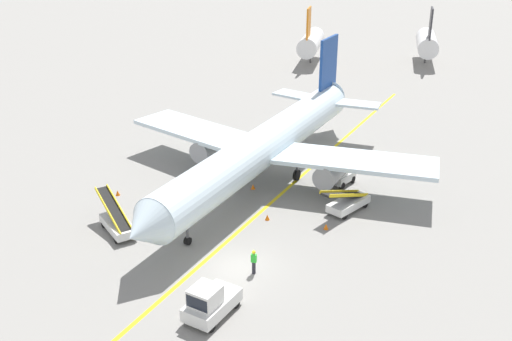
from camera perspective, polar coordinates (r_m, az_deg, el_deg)
The scene contains 15 objects.
ground_plane at distance 39.37m, azimuth -1.56°, elevation -9.32°, with size 300.00×300.00×0.00m, color gray.
taxi_line_yellow at distance 43.76m, azimuth -1.46°, elevation -5.67°, with size 0.30×80.00×0.01m, color yellow.
airliner at distance 50.01m, azimuth 1.03°, elevation 2.53°, with size 27.82×34.74×10.10m.
pushback_tug at distance 34.70m, azimuth -4.45°, elevation -12.48°, with size 2.95×4.02×2.20m.
baggage_tug_near_wing at distance 50.85m, azimuth 8.18°, elevation -0.39°, with size 2.26×2.73×2.10m.
belt_loader_forward_hold at distance 46.52m, azimuth 8.79°, elevation -3.00°, with size 3.72×4.90×2.59m.
belt_loader_aft_hold at distance 44.20m, azimuth -13.19°, elevation -4.88°, with size 4.41×4.43×2.59m.
ground_crew_marshaller at distance 38.34m, azimuth -0.21°, elevation -8.69°, with size 0.36×0.24×1.70m.
safety_cone_nose_left at distance 50.03m, azimuth -13.14°, elevation -2.10°, with size 0.36×0.36×0.44m, color orange.
safety_cone_nose_right at distance 49.81m, azimuth -0.28°, elevation -1.56°, with size 0.36×0.36×0.44m, color orange.
safety_cone_wingtip_left at distance 44.95m, azimuth 1.10°, elevation -4.51°, with size 0.36×0.36×0.44m, color orange.
safety_cone_wingtip_right at distance 43.98m, azimuth 6.74°, elevation -5.36°, with size 0.36×0.36×0.44m, color orange.
safety_cone_tail_area at distance 56.09m, azimuth -1.24°, elevation 1.41°, with size 0.36×0.36×0.44m, color orange.
distant_aircraft_far_left at distance 92.68m, azimuth 5.29°, elevation 12.19°, with size 3.00×10.10×8.80m.
distant_aircraft_mid_left at distance 95.66m, azimuth 16.09°, elevation 11.75°, with size 3.00×10.10×8.80m.
Camera 1 is at (8.09, -32.05, 21.39)m, focal length 41.68 mm.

